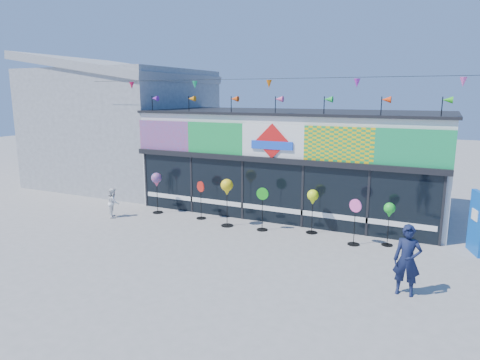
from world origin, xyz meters
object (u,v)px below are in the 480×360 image
Objects in this scene: spinner_0 at (157,181)px; spinner_2 at (227,189)px; blue_sign at (477,223)px; spinner_4 at (313,198)px; spinner_1 at (201,199)px; spinner_3 at (262,208)px; spinner_6 at (389,211)px; adult_man at (407,260)px; child at (113,202)px; spinner_5 at (355,221)px.

spinner_2 is (3.39, -0.35, 0.08)m from spinner_0.
blue_sign is 1.23× the size of spinner_4.
spinner_2 reaches higher than spinner_4.
spinner_2 is 1.14× the size of spinner_4.
spinner_1 is 0.96× the size of spinner_3.
spinner_1 is 6.95m from spinner_6.
blue_sign is at bearing 3.20° from spinner_4.
blue_sign is at bearing 2.46° from spinner_0.
blue_sign is 8.13m from spinner_2.
blue_sign is at bearing 66.66° from adult_man.
adult_man reaches higher than child.
spinner_4 is 1.10× the size of spinner_6.
child is (-3.25, -1.27, -0.20)m from spinner_1.
spinner_0 is 10.37m from adult_man.
spinner_1 is at bearing 173.63° from spinner_3.
spinner_2 is 4.76m from child.
spinner_0 is 8.02m from spinner_5.
blue_sign reaches higher than spinner_4.
spinner_5 is at bearing -2.61° from spinner_0.
spinner_2 is at bearing 179.87° from spinner_5.
spinner_1 is at bearing 163.23° from spinner_2.
spinner_1 is 1.28× the size of child.
spinner_0 is 6.43m from spinner_4.
spinner_0 is at bearing 176.99° from spinner_3.
spinner_5 is at bearing 121.06° from adult_man.
spinner_1 is at bearing 176.00° from spinner_5.
child is at bearing -169.36° from spinner_2.
spinner_3 is 1.80m from spinner_4.
adult_man reaches higher than spinner_4.
spinner_0 is 0.95× the size of adult_man.
spinner_5 is (5.95, -0.42, 0.02)m from spinner_1.
spinner_2 reaches higher than adult_man.
spinner_4 is at bearing 15.24° from spinner_3.
spinner_2 is 1.48m from spinner_3.
spinner_3 is 1.10× the size of spinner_6.
spinner_6 is at bearing 103.55° from adult_man.
spinner_3 is 6.04m from child.
spinner_0 is at bearing 164.73° from blue_sign.
spinner_6 is at bearing 4.00° from spinner_2.
adult_man is (6.41, -3.01, -0.54)m from spinner_2.
spinner_0 is 1.07× the size of spinner_3.
spinner_0 is 1.07× the size of spinner_4.
spinner_2 is 1.25× the size of spinner_6.
blue_sign is 1.23× the size of spinner_3.
spinner_2 reaches higher than spinner_0.
adult_man is (7.76, -3.42, 0.09)m from spinner_1.
spinner_6 is (5.59, 0.39, -0.28)m from spinner_2.
blue_sign reaches higher than spinner_6.
adult_man is at bearing -46.67° from spinner_4.
blue_sign is 4.20m from adult_man.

